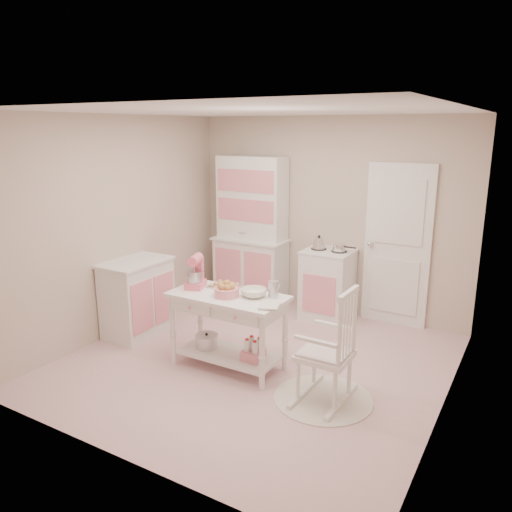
{
  "coord_description": "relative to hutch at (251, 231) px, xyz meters",
  "views": [
    {
      "loc": [
        2.47,
        -4.23,
        2.45
      ],
      "look_at": [
        -0.16,
        0.28,
        1.1
      ],
      "focal_mm": 35.0,
      "sensor_mm": 36.0,
      "label": 1
    }
  ],
  "objects": [
    {
      "name": "stove",
      "position": [
        1.2,
        -0.05,
        -0.58
      ],
      "size": [
        0.62,
        0.57,
        0.92
      ],
      "primitive_type": "cube",
      "color": "white",
      "rests_on": "ground"
    },
    {
      "name": "mixing_bowl",
      "position": [
        1.11,
        -1.8,
        -0.2
      ],
      "size": [
        0.26,
        0.26,
        0.08
      ],
      "primitive_type": "imported",
      "color": "white",
      "rests_on": "work_table"
    },
    {
      "name": "cookie_tray",
      "position": [
        0.7,
        -1.7,
        -0.23
      ],
      "size": [
        0.34,
        0.24,
        0.02
      ],
      "primitive_type": "cube",
      "color": "silver",
      "rests_on": "work_table"
    },
    {
      "name": "bread_basket",
      "position": [
        0.87,
        -1.93,
        -0.19
      ],
      "size": [
        0.25,
        0.25,
        0.09
      ],
      "primitive_type": "cylinder",
      "color": "pink",
      "rests_on": "work_table"
    },
    {
      "name": "stand_mixer",
      "position": [
        0.43,
        -1.86,
        -0.07
      ],
      "size": [
        0.28,
        0.33,
        0.34
      ],
      "primitive_type": "cube",
      "rotation": [
        0.0,
        0.0,
        0.33
      ],
      "color": "#F26682",
      "rests_on": "work_table"
    },
    {
      "name": "room_shell",
      "position": [
        1.05,
        -1.66,
        0.61
      ],
      "size": [
        3.84,
        3.84,
        2.62
      ],
      "color": "#D0828B",
      "rests_on": "ground"
    },
    {
      "name": "lace_rug",
      "position": [
        1.97,
        -1.99,
        -1.03
      ],
      "size": [
        0.92,
        0.92,
        0.01
      ],
      "primitive_type": "cylinder",
      "color": "white",
      "rests_on": "ground"
    },
    {
      "name": "metal_pitcher",
      "position": [
        1.29,
        -1.72,
        -0.16
      ],
      "size": [
        0.1,
        0.1,
        0.17
      ],
      "primitive_type": "cylinder",
      "color": "silver",
      "rests_on": "work_table"
    },
    {
      "name": "door",
      "position": [
        2.0,
        0.21,
        -0.02
      ],
      "size": [
        0.82,
        0.05,
        2.04
      ],
      "primitive_type": "cube",
      "color": "white",
      "rests_on": "ground"
    },
    {
      "name": "hutch",
      "position": [
        0.0,
        0.0,
        0.0
      ],
      "size": [
        1.06,
        0.5,
        2.08
      ],
      "primitive_type": "cube",
      "color": "white",
      "rests_on": "ground"
    },
    {
      "name": "base_cabinet",
      "position": [
        -0.58,
        -1.7,
        -0.58
      ],
      "size": [
        0.54,
        0.84,
        0.92
      ],
      "primitive_type": "cube",
      "color": "white",
      "rests_on": "ground"
    },
    {
      "name": "work_table",
      "position": [
        0.85,
        -1.88,
        -0.64
      ],
      "size": [
        1.2,
        0.6,
        0.8
      ],
      "primitive_type": "cube",
      "color": "white",
      "rests_on": "ground"
    },
    {
      "name": "recipe_book",
      "position": [
        1.3,
        -2.0,
        -0.23
      ],
      "size": [
        0.25,
        0.29,
        0.02
      ],
      "primitive_type": "imported",
      "rotation": [
        0.0,
        0.0,
        0.34
      ],
      "color": "white",
      "rests_on": "work_table"
    },
    {
      "name": "rocking_chair",
      "position": [
        1.97,
        -1.99,
        -0.49
      ],
      "size": [
        0.5,
        0.73,
        1.1
      ],
      "primitive_type": "cube",
      "rotation": [
        0.0,
        0.0,
        -0.03
      ],
      "color": "white",
      "rests_on": "ground"
    }
  ]
}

